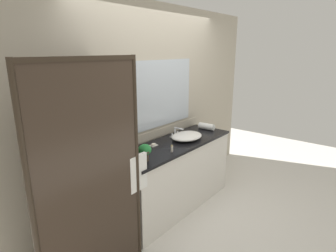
{
  "coord_description": "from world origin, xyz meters",
  "views": [
    {
      "loc": [
        -2.66,
        -2.04,
        2.04
      ],
      "look_at": [
        -0.15,
        0.0,
        1.15
      ],
      "focal_mm": 29.77,
      "sensor_mm": 36.0,
      "label": 1
    }
  ],
  "objects_px": {
    "sink_basin": "(187,136)",
    "faucet": "(176,133)",
    "soap_dish": "(153,145)",
    "amenity_bottle_body_wash": "(134,149)",
    "rolled_towel_near_edge": "(207,126)",
    "amenity_bottle_shampoo": "(172,149)",
    "potted_plant": "(145,151)"
  },
  "relations": [
    {
      "from": "amenity_bottle_shampoo",
      "to": "potted_plant",
      "type": "bearing_deg",
      "value": 171.0
    },
    {
      "from": "soap_dish",
      "to": "amenity_bottle_body_wash",
      "type": "height_order",
      "value": "amenity_bottle_body_wash"
    },
    {
      "from": "soap_dish",
      "to": "sink_basin",
      "type": "bearing_deg",
      "value": -18.72
    },
    {
      "from": "sink_basin",
      "to": "rolled_towel_near_edge",
      "type": "distance_m",
      "value": 0.56
    },
    {
      "from": "sink_basin",
      "to": "faucet",
      "type": "bearing_deg",
      "value": 90.0
    },
    {
      "from": "amenity_bottle_body_wash",
      "to": "rolled_towel_near_edge",
      "type": "distance_m",
      "value": 1.36
    },
    {
      "from": "sink_basin",
      "to": "amenity_bottle_body_wash",
      "type": "height_order",
      "value": "amenity_bottle_body_wash"
    },
    {
      "from": "sink_basin",
      "to": "soap_dish",
      "type": "distance_m",
      "value": 0.5
    },
    {
      "from": "rolled_towel_near_edge",
      "to": "soap_dish",
      "type": "bearing_deg",
      "value": 173.26
    },
    {
      "from": "amenity_bottle_body_wash",
      "to": "rolled_towel_near_edge",
      "type": "xyz_separation_m",
      "value": [
        1.35,
        -0.13,
        0.0
      ]
    },
    {
      "from": "sink_basin",
      "to": "potted_plant",
      "type": "xyz_separation_m",
      "value": [
        -0.88,
        -0.08,
        0.07
      ]
    },
    {
      "from": "soap_dish",
      "to": "amenity_bottle_body_wash",
      "type": "relative_size",
      "value": 1.12
    },
    {
      "from": "sink_basin",
      "to": "rolled_towel_near_edge",
      "type": "height_order",
      "value": "rolled_towel_near_edge"
    },
    {
      "from": "potted_plant",
      "to": "amenity_bottle_body_wash",
      "type": "relative_size",
      "value": 2.03
    },
    {
      "from": "potted_plant",
      "to": "rolled_towel_near_edge",
      "type": "xyz_separation_m",
      "value": [
        1.44,
        0.12,
        -0.06
      ]
    },
    {
      "from": "faucet",
      "to": "potted_plant",
      "type": "bearing_deg",
      "value": -163.33
    },
    {
      "from": "sink_basin",
      "to": "soap_dish",
      "type": "relative_size",
      "value": 4.67
    },
    {
      "from": "faucet",
      "to": "amenity_bottle_body_wash",
      "type": "relative_size",
      "value": 1.9
    },
    {
      "from": "amenity_bottle_shampoo",
      "to": "rolled_towel_near_edge",
      "type": "height_order",
      "value": "rolled_towel_near_edge"
    },
    {
      "from": "sink_basin",
      "to": "potted_plant",
      "type": "bearing_deg",
      "value": -174.86
    },
    {
      "from": "soap_dish",
      "to": "rolled_towel_near_edge",
      "type": "relative_size",
      "value": 0.43
    },
    {
      "from": "sink_basin",
      "to": "soap_dish",
      "type": "height_order",
      "value": "sink_basin"
    },
    {
      "from": "potted_plant",
      "to": "rolled_towel_near_edge",
      "type": "bearing_deg",
      "value": 4.7
    },
    {
      "from": "faucet",
      "to": "rolled_towel_near_edge",
      "type": "bearing_deg",
      "value": -14.56
    },
    {
      "from": "sink_basin",
      "to": "faucet",
      "type": "relative_size",
      "value": 2.74
    },
    {
      "from": "potted_plant",
      "to": "amenity_bottle_body_wash",
      "type": "distance_m",
      "value": 0.27
    },
    {
      "from": "rolled_towel_near_edge",
      "to": "amenity_bottle_body_wash",
      "type": "bearing_deg",
      "value": 174.31
    },
    {
      "from": "potted_plant",
      "to": "rolled_towel_near_edge",
      "type": "height_order",
      "value": "potted_plant"
    },
    {
      "from": "rolled_towel_near_edge",
      "to": "potted_plant",
      "type": "bearing_deg",
      "value": -175.3
    },
    {
      "from": "sink_basin",
      "to": "soap_dish",
      "type": "xyz_separation_m",
      "value": [
        -0.48,
        0.16,
        -0.03
      ]
    },
    {
      "from": "amenity_bottle_body_wash",
      "to": "faucet",
      "type": "bearing_deg",
      "value": 0.72
    },
    {
      "from": "amenity_bottle_shampoo",
      "to": "rolled_towel_near_edge",
      "type": "distance_m",
      "value": 1.06
    }
  ]
}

